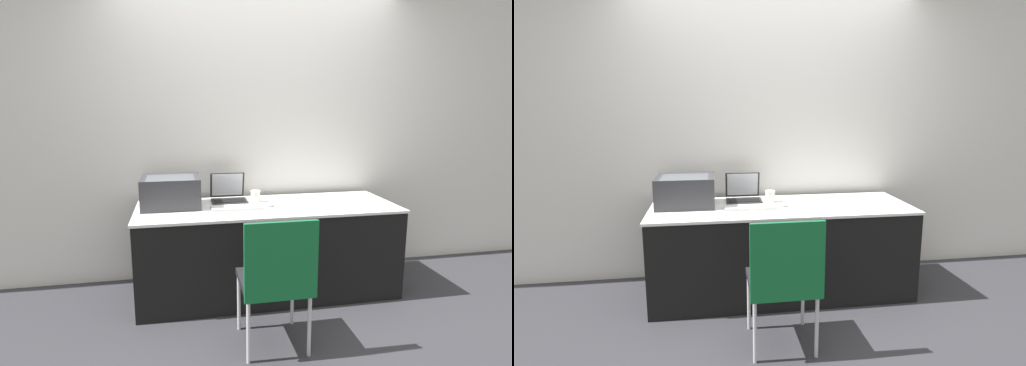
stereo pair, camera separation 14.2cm
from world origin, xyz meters
The scene contains 9 objects.
ground_plane centered at (0.00, 0.00, 0.00)m, with size 14.00×14.00×0.00m, color #333338.
wall_back centered at (0.00, 0.83, 1.30)m, with size 8.00×0.05×2.60m.
table centered at (0.00, 0.36, 0.37)m, with size 2.07×0.74×0.73m.
printer centered at (-0.76, 0.47, 0.86)m, with size 0.45×0.39×0.24m.
laptop_left centered at (-0.29, 0.56, 0.78)m, with size 0.29×0.29×0.23m.
external_keyboard centered at (-0.26, 0.30, 0.74)m, with size 0.39×0.15×0.02m.
coffee_cup centered at (-0.07, 0.50, 0.78)m, with size 0.08×0.08×0.10m.
mouse centered at (0.02, 0.32, 0.75)m, with size 0.06×0.05×0.03m.
chair centered at (-0.13, -0.49, 0.54)m, with size 0.43×0.44×0.88m.
Camera 2 is at (-0.54, -2.70, 1.51)m, focal length 28.00 mm.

